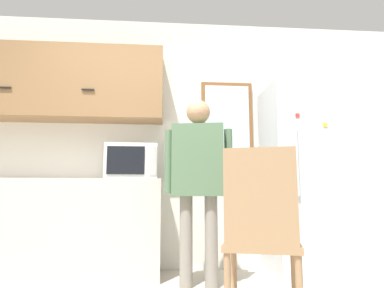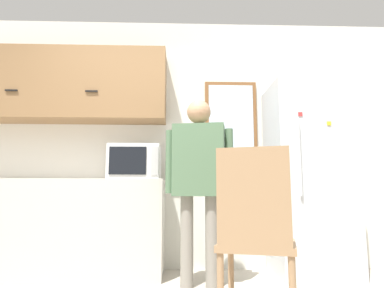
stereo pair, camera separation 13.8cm
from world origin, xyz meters
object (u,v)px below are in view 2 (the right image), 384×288
(person, at_px, (199,171))
(chair, at_px, (256,229))
(microwave, at_px, (135,163))
(refrigerator, at_px, (308,178))

(person, bearing_deg, chair, -62.58)
(microwave, relative_size, refrigerator, 0.26)
(person, height_order, refrigerator, refrigerator)
(refrigerator, distance_m, chair, 1.56)
(microwave, xyz_separation_m, chair, (0.88, -1.27, -0.51))
(chair, bearing_deg, person, -55.54)
(microwave, height_order, refrigerator, refrigerator)
(person, xyz_separation_m, refrigerator, (1.10, 0.38, -0.04))
(refrigerator, bearing_deg, microwave, -179.54)
(microwave, bearing_deg, refrigerator, 0.46)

